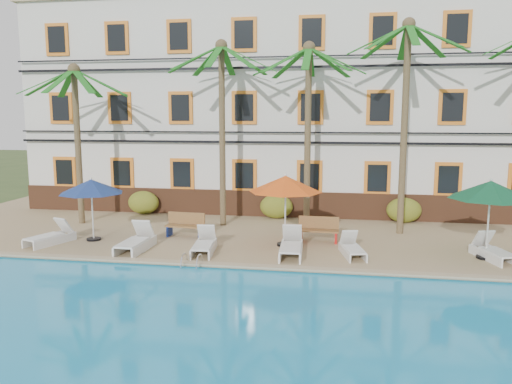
% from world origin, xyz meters
% --- Properties ---
extents(ground, '(100.00, 100.00, 0.00)m').
position_xyz_m(ground, '(0.00, 0.00, 0.00)').
color(ground, '#384C23').
rests_on(ground, ground).
extents(pool_deck, '(30.00, 12.00, 0.25)m').
position_xyz_m(pool_deck, '(0.00, 5.00, 0.12)').
color(pool_deck, tan).
rests_on(pool_deck, ground).
extents(swimming_pool, '(26.00, 12.00, 0.20)m').
position_xyz_m(swimming_pool, '(0.00, -7.00, 0.10)').
color(swimming_pool, '#1B94CB').
rests_on(swimming_pool, ground).
extents(pool_coping, '(30.00, 0.35, 0.06)m').
position_xyz_m(pool_coping, '(0.00, -0.90, 0.28)').
color(pool_coping, tan).
rests_on(pool_coping, pool_deck).
extents(hotel_building, '(25.40, 6.44, 10.22)m').
position_xyz_m(hotel_building, '(0.00, 9.98, 5.37)').
color(hotel_building, silver).
rests_on(hotel_building, pool_deck).
extents(palm_a, '(4.53, 4.53, 6.80)m').
position_xyz_m(palm_a, '(-8.21, 4.20, 4.71)').
color(palm_a, brown).
rests_on(palm_a, pool_deck).
extents(palm_b, '(4.53, 4.53, 7.72)m').
position_xyz_m(palm_b, '(-2.04, 4.85, 5.25)').
color(palm_b, brown).
rests_on(palm_b, pool_deck).
extents(palm_c, '(4.53, 4.53, 7.58)m').
position_xyz_m(palm_c, '(1.51, 4.94, 5.16)').
color(palm_c, brown).
rests_on(palm_c, pool_deck).
extents(palm_d, '(4.53, 4.53, 8.28)m').
position_xyz_m(palm_d, '(5.25, 4.48, 5.57)').
color(palm_d, brown).
rests_on(palm_d, pool_deck).
extents(shrub_left, '(1.50, 0.90, 1.10)m').
position_xyz_m(shrub_left, '(-6.33, 6.60, 0.80)').
color(shrub_left, '#205217').
rests_on(shrub_left, pool_deck).
extents(shrub_mid, '(1.50, 0.90, 1.10)m').
position_xyz_m(shrub_mid, '(0.04, 6.60, 0.80)').
color(shrub_mid, '#205217').
rests_on(shrub_mid, pool_deck).
extents(shrub_right, '(1.50, 0.90, 1.10)m').
position_xyz_m(shrub_right, '(5.66, 6.60, 0.80)').
color(shrub_right, '#205217').
rests_on(shrub_right, pool_deck).
extents(umbrella_blue, '(2.38, 2.38, 2.38)m').
position_xyz_m(umbrella_blue, '(-6.25, 1.47, 2.28)').
color(umbrella_blue, black).
rests_on(umbrella_blue, pool_deck).
extents(umbrella_red, '(2.62, 2.62, 2.62)m').
position_xyz_m(umbrella_red, '(0.95, 1.85, 2.48)').
color(umbrella_red, black).
rests_on(umbrella_red, pool_deck).
extents(umbrella_green, '(2.65, 2.65, 2.65)m').
position_xyz_m(umbrella_green, '(7.62, 1.27, 2.51)').
color(umbrella_green, black).
rests_on(umbrella_green, pool_deck).
extents(lounger_a, '(1.25, 1.98, 0.88)m').
position_xyz_m(lounger_a, '(-7.54, 0.72, 0.54)').
color(lounger_a, silver).
rests_on(lounger_a, pool_deck).
extents(lounger_b, '(0.79, 2.08, 0.98)m').
position_xyz_m(lounger_b, '(-4.10, 0.36, 0.57)').
color(lounger_b, silver).
rests_on(lounger_b, pool_deck).
extents(lounger_c, '(0.87, 1.93, 0.88)m').
position_xyz_m(lounger_c, '(-1.69, 0.48, 0.54)').
color(lounger_c, silver).
rests_on(lounger_c, pool_deck).
extents(lounger_d, '(0.81, 2.05, 0.96)m').
position_xyz_m(lounger_d, '(1.28, 0.63, 0.56)').
color(lounger_d, silver).
rests_on(lounger_d, pool_deck).
extents(lounger_e, '(0.93, 1.76, 0.79)m').
position_xyz_m(lounger_e, '(3.30, 0.88, 0.51)').
color(lounger_e, silver).
rests_on(lounger_e, pool_deck).
extents(lounger_f, '(1.16, 1.95, 0.87)m').
position_xyz_m(lounger_f, '(7.81, 1.21, 0.53)').
color(lounger_f, silver).
rests_on(lounger_f, pool_deck).
extents(bench_left, '(1.53, 0.60, 0.93)m').
position_xyz_m(bench_left, '(-2.99, 2.58, 0.72)').
color(bench_left, olive).
rests_on(bench_left, pool_deck).
extents(bench_right, '(1.51, 0.52, 0.93)m').
position_xyz_m(bench_right, '(2.11, 2.63, 0.72)').
color(bench_right, olive).
rests_on(bench_right, pool_deck).
extents(pool_ladder, '(0.54, 0.74, 0.74)m').
position_xyz_m(pool_ladder, '(-1.69, -1.00, 0.25)').
color(pool_ladder, silver).
rests_on(pool_ladder, ground).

